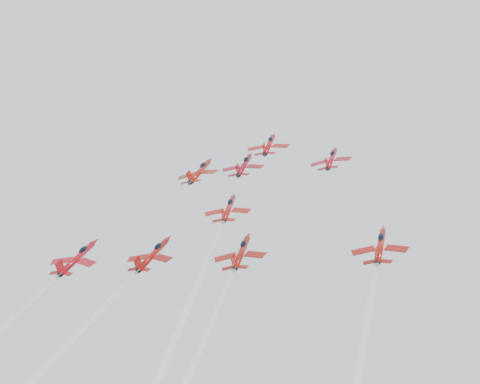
% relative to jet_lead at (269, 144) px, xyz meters
% --- Properties ---
extents(jet_lead, '(10.24, 12.48, 9.85)m').
position_rel_jet_lead_xyz_m(jet_lead, '(0.00, 0.00, 0.00)').
color(jet_lead, '#B21011').
extents(jet_row2_left, '(10.31, 12.57, 9.92)m').
position_rel_jet_lead_xyz_m(jet_row2_left, '(-13.48, -9.66, -7.54)').
color(jet_row2_left, maroon).
extents(jet_row2_center, '(9.76, 11.90, 9.39)m').
position_rel_jet_lead_xyz_m(jet_row2_center, '(-3.07, -8.70, -6.80)').
color(jet_row2_center, maroon).
extents(jet_row2_right, '(9.04, 11.02, 8.70)m').
position_rel_jet_lead_xyz_m(jet_row2_right, '(16.96, -9.50, -7.43)').
color(jet_row2_right, '#AC101D').
extents(jet_center, '(9.24, 80.12, 62.92)m').
position_rel_jet_lead_xyz_m(jet_center, '(-0.09, -60.82, -47.56)').
color(jet_center, '#AD1810').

